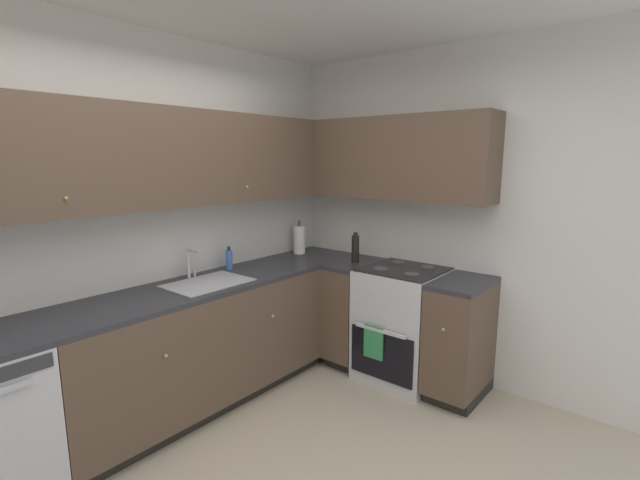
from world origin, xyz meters
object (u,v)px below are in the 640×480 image
at_px(oven_range, 403,323).
at_px(soap_bottle, 229,259).
at_px(oil_bottle, 355,248).
at_px(paper_towel_roll, 299,240).

xyz_separation_m(oven_range, soap_bottle, (-0.88, 1.10, 0.53)).
height_order(oven_range, soap_bottle, soap_bottle).
relative_size(soap_bottle, oil_bottle, 0.72).
height_order(paper_towel_roll, oil_bottle, paper_towel_roll).
bearing_deg(paper_towel_roll, soap_bottle, 178.60).
height_order(soap_bottle, oil_bottle, oil_bottle).
bearing_deg(paper_towel_roll, oven_range, -86.73).
distance_m(paper_towel_roll, oil_bottle, 0.61).
relative_size(oven_range, oil_bottle, 4.13).
bearing_deg(paper_towel_roll, oil_bottle, -85.93).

